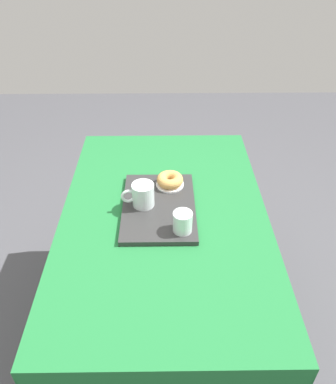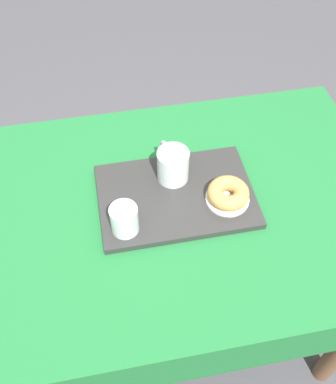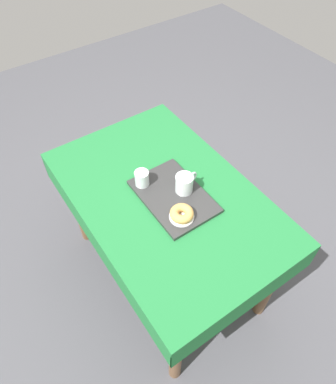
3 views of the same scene
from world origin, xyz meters
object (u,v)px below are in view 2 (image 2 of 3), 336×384
Objects in this scene: water_glass_near at (125,220)px; donut_plate_left at (227,199)px; dining_table at (165,229)px; tea_mug_left at (173,166)px; sugar_donut_left at (228,193)px; serving_tray at (176,196)px.

donut_plate_left is (-0.28, -0.04, -0.03)m from water_glass_near.
tea_mug_left reaches higher than dining_table.
sugar_donut_left is at bearing 171.61° from dining_table.
water_glass_near is (0.15, 0.09, 0.05)m from serving_tray.
tea_mug_left is at bearing -135.47° from water_glass_near.
sugar_donut_left is at bearing 0.00° from donut_plate_left.
sugar_donut_left is at bearing 160.61° from serving_tray.
sugar_donut_left is at bearing 139.75° from tea_mug_left.
water_glass_near is (0.15, 0.15, -0.01)m from tea_mug_left.
serving_tray is 5.18× the size of water_glass_near.
serving_tray is 0.14m from donut_plate_left.
dining_table is at bearing -150.16° from water_glass_near.
donut_plate_left is at bearing 160.61° from serving_tray.
water_glass_near reaches higher than dining_table.
water_glass_near is (0.11, 0.06, 0.17)m from dining_table.
sugar_donut_left reaches higher than dining_table.
serving_tray is at bearing -148.28° from dining_table.
water_glass_near reaches higher than donut_plate_left.
water_glass_near is at bearing 8.34° from donut_plate_left.
serving_tray is 0.14m from sugar_donut_left.
tea_mug_left is 0.21m from water_glass_near.
water_glass_near is 0.28m from sugar_donut_left.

